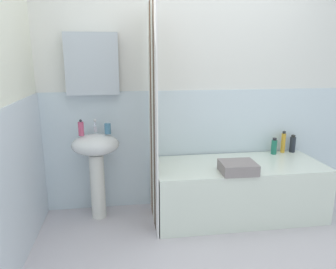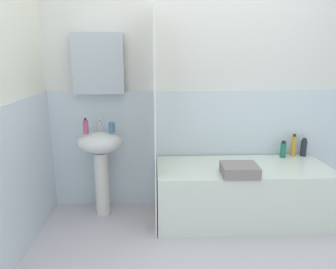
{
  "view_description": "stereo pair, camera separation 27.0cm",
  "coord_description": "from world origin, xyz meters",
  "px_view_note": "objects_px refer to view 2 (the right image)",
  "views": [
    {
      "loc": [
        -0.77,
        -1.88,
        1.53
      ],
      "look_at": [
        -0.38,
        0.71,
        0.89
      ],
      "focal_mm": 33.98,
      "sensor_mm": 36.0,
      "label": 1
    },
    {
      "loc": [
        -0.5,
        -1.91,
        1.53
      ],
      "look_at": [
        -0.38,
        0.71,
        0.89
      ],
      "focal_mm": 33.98,
      "sensor_mm": 36.0,
      "label": 2
    }
  ],
  "objects_px": {
    "toothbrush_cup": "(112,127)",
    "bathtub": "(241,192)",
    "sink": "(100,155)",
    "shampoo_bottle": "(293,146)",
    "towel_folded": "(240,170)",
    "soap_dispenser": "(86,127)",
    "conditioner_bottle": "(304,148)",
    "body_wash_bottle": "(283,150)"
  },
  "relations": [
    {
      "from": "towel_folded",
      "to": "soap_dispenser",
      "type": "bearing_deg",
      "value": 165.7
    },
    {
      "from": "toothbrush_cup",
      "to": "bathtub",
      "type": "height_order",
      "value": "toothbrush_cup"
    },
    {
      "from": "toothbrush_cup",
      "to": "bathtub",
      "type": "relative_size",
      "value": 0.06
    },
    {
      "from": "sink",
      "to": "bathtub",
      "type": "bearing_deg",
      "value": -6.29
    },
    {
      "from": "bathtub",
      "to": "shampoo_bottle",
      "type": "height_order",
      "value": "shampoo_bottle"
    },
    {
      "from": "sink",
      "to": "bathtub",
      "type": "xyz_separation_m",
      "value": [
        1.35,
        -0.15,
        -0.35
      ]
    },
    {
      "from": "toothbrush_cup",
      "to": "bathtub",
      "type": "distance_m",
      "value": 1.38
    },
    {
      "from": "toothbrush_cup",
      "to": "bathtub",
      "type": "xyz_separation_m",
      "value": [
        1.23,
        -0.15,
        -0.62
      ]
    },
    {
      "from": "sink",
      "to": "conditioner_bottle",
      "type": "relative_size",
      "value": 4.44
    },
    {
      "from": "toothbrush_cup",
      "to": "shampoo_bottle",
      "type": "bearing_deg",
      "value": 4.04
    },
    {
      "from": "sink",
      "to": "towel_folded",
      "type": "distance_m",
      "value": 1.31
    },
    {
      "from": "conditioner_bottle",
      "to": "towel_folded",
      "type": "xyz_separation_m",
      "value": [
        -0.8,
        -0.51,
        -0.04
      ]
    },
    {
      "from": "toothbrush_cup",
      "to": "conditioner_bottle",
      "type": "height_order",
      "value": "toothbrush_cup"
    },
    {
      "from": "sink",
      "to": "bathtub",
      "type": "relative_size",
      "value": 0.52
    },
    {
      "from": "bathtub",
      "to": "toothbrush_cup",
      "type": "bearing_deg",
      "value": 172.88
    },
    {
      "from": "shampoo_bottle",
      "to": "towel_folded",
      "type": "bearing_deg",
      "value": -143.47
    },
    {
      "from": "sink",
      "to": "shampoo_bottle",
      "type": "bearing_deg",
      "value": 3.93
    },
    {
      "from": "toothbrush_cup",
      "to": "body_wash_bottle",
      "type": "bearing_deg",
      "value": 2.99
    },
    {
      "from": "toothbrush_cup",
      "to": "body_wash_bottle",
      "type": "height_order",
      "value": "toothbrush_cup"
    },
    {
      "from": "soap_dispenser",
      "to": "toothbrush_cup",
      "type": "relative_size",
      "value": 1.54
    },
    {
      "from": "toothbrush_cup",
      "to": "shampoo_bottle",
      "type": "relative_size",
      "value": 0.42
    },
    {
      "from": "sink",
      "to": "towel_folded",
      "type": "relative_size",
      "value": 2.7
    },
    {
      "from": "body_wash_bottle",
      "to": "toothbrush_cup",
      "type": "bearing_deg",
      "value": -177.01
    },
    {
      "from": "soap_dispenser",
      "to": "toothbrush_cup",
      "type": "distance_m",
      "value": 0.24
    },
    {
      "from": "toothbrush_cup",
      "to": "shampoo_bottle",
      "type": "xyz_separation_m",
      "value": [
        1.83,
        0.13,
        -0.24
      ]
    },
    {
      "from": "sink",
      "to": "shampoo_bottle",
      "type": "height_order",
      "value": "sink"
    },
    {
      "from": "shampoo_bottle",
      "to": "body_wash_bottle",
      "type": "bearing_deg",
      "value": -161.83
    },
    {
      "from": "soap_dispenser",
      "to": "body_wash_bottle",
      "type": "bearing_deg",
      "value": 3.7
    },
    {
      "from": "sink",
      "to": "toothbrush_cup",
      "type": "relative_size",
      "value": 8.55
    },
    {
      "from": "soap_dispenser",
      "to": "conditioner_bottle",
      "type": "relative_size",
      "value": 0.8
    },
    {
      "from": "towel_folded",
      "to": "sink",
      "type": "bearing_deg",
      "value": 163.12
    },
    {
      "from": "sink",
      "to": "shampoo_bottle",
      "type": "distance_m",
      "value": 1.95
    },
    {
      "from": "bathtub",
      "to": "conditioner_bottle",
      "type": "distance_m",
      "value": 0.84
    },
    {
      "from": "bathtub",
      "to": "body_wash_bottle",
      "type": "relative_size",
      "value": 9.26
    },
    {
      "from": "shampoo_bottle",
      "to": "soap_dispenser",
      "type": "bearing_deg",
      "value": -175.42
    },
    {
      "from": "bathtub",
      "to": "towel_folded",
      "type": "height_order",
      "value": "towel_folded"
    },
    {
      "from": "shampoo_bottle",
      "to": "sink",
      "type": "bearing_deg",
      "value": -176.07
    },
    {
      "from": "toothbrush_cup",
      "to": "conditioner_bottle",
      "type": "xyz_separation_m",
      "value": [
        1.94,
        0.13,
        -0.26
      ]
    },
    {
      "from": "shampoo_bottle",
      "to": "body_wash_bottle",
      "type": "relative_size",
      "value": 1.34
    },
    {
      "from": "shampoo_bottle",
      "to": "towel_folded",
      "type": "xyz_separation_m",
      "value": [
        -0.69,
        -0.51,
        -0.06
      ]
    },
    {
      "from": "soap_dispenser",
      "to": "conditioner_bottle",
      "type": "xyz_separation_m",
      "value": [
        2.17,
        0.17,
        -0.28
      ]
    },
    {
      "from": "soap_dispenser",
      "to": "toothbrush_cup",
      "type": "xyz_separation_m",
      "value": [
        0.23,
        0.04,
        -0.02
      ]
    }
  ]
}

